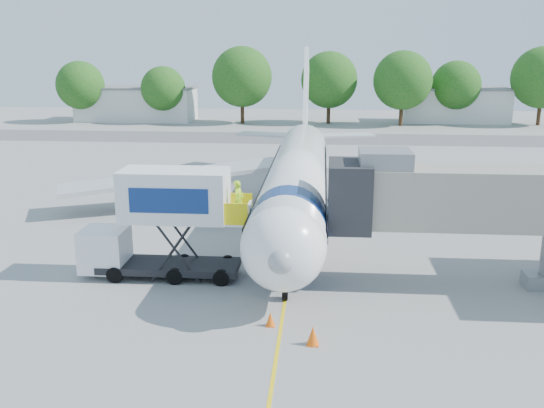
# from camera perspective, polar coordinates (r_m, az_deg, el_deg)

# --- Properties ---
(ground) EXTENTS (160.00, 160.00, 0.00)m
(ground) POSITION_cam_1_polar(r_m,az_deg,el_deg) (37.05, 2.15, -3.16)
(ground) COLOR gray
(ground) RESTS_ON ground
(guidance_line) EXTENTS (0.15, 70.00, 0.01)m
(guidance_line) POSITION_cam_1_polar(r_m,az_deg,el_deg) (37.05, 2.15, -3.15)
(guidance_line) COLOR yellow
(guidance_line) RESTS_ON ground
(taxiway_strip) EXTENTS (120.00, 10.00, 0.01)m
(taxiway_strip) POSITION_cam_1_polar(r_m,az_deg,el_deg) (78.11, 3.59, 6.18)
(taxiway_strip) COLOR #59595B
(taxiway_strip) RESTS_ON ground
(aircraft) EXTENTS (34.17, 37.73, 11.35)m
(aircraft) POSITION_cam_1_polar(r_m,az_deg,el_deg) (40.29, 2.46, 2.61)
(aircraft) COLOR white
(aircraft) RESTS_ON ground
(jet_bridge) EXTENTS (13.90, 3.20, 6.60)m
(jet_bridge) POSITION_cam_1_polar(r_m,az_deg,el_deg) (29.81, 17.11, 0.49)
(jet_bridge) COLOR gray
(jet_bridge) RESTS_ON ground
(catering_hiloader) EXTENTS (8.50, 2.44, 5.50)m
(catering_hiloader) POSITION_cam_1_polar(r_m,az_deg,el_deg) (30.53, -10.25, -1.84)
(catering_hiloader) COLOR black
(catering_hiloader) RESTS_ON ground
(ground_tug) EXTENTS (4.37, 3.38, 1.56)m
(ground_tug) POSITION_cam_1_polar(r_m,az_deg,el_deg) (19.52, 4.71, -17.75)
(ground_tug) COLOR white
(ground_tug) RESTS_ON ground
(safety_cone_a) EXTENTS (0.39, 0.39, 0.62)m
(safety_cone_a) POSITION_cam_1_polar(r_m,az_deg,el_deg) (25.58, -0.16, -10.80)
(safety_cone_a) COLOR #FF5E0D
(safety_cone_a) RESTS_ON ground
(safety_cone_b) EXTENTS (0.49, 0.49, 0.78)m
(safety_cone_b) POSITION_cam_1_polar(r_m,az_deg,el_deg) (24.11, 3.87, -12.28)
(safety_cone_b) COLOR #FF5E0D
(safety_cone_b) RESTS_ON ground
(outbuilding_left) EXTENTS (18.40, 8.40, 5.30)m
(outbuilding_left) POSITION_cam_1_polar(r_m,az_deg,el_deg) (100.12, -12.60, 9.22)
(outbuilding_left) COLOR silver
(outbuilding_left) RESTS_ON ground
(outbuilding_right) EXTENTS (16.40, 7.40, 5.30)m
(outbuilding_right) POSITION_cam_1_polar(r_m,az_deg,el_deg) (99.78, 16.77, 8.94)
(outbuilding_right) COLOR silver
(outbuilding_right) RESTS_ON ground
(tree_a) EXTENTS (7.34, 7.34, 9.36)m
(tree_a) POSITION_cam_1_polar(r_m,az_deg,el_deg) (99.26, -17.59, 10.61)
(tree_a) COLOR #382314
(tree_a) RESTS_ON ground
(tree_b) EXTENTS (6.75, 6.75, 8.61)m
(tree_b) POSITION_cam_1_polar(r_m,az_deg,el_deg) (95.38, -10.21, 10.64)
(tree_b) COLOR #382314
(tree_b) RESTS_ON ground
(tree_c) EXTENTS (9.07, 9.07, 11.56)m
(tree_c) POSITION_cam_1_polar(r_m,az_deg,el_deg) (93.29, -2.85, 11.87)
(tree_c) COLOR #382314
(tree_c) RESTS_ON ground
(tree_d) EXTENTS (8.49, 8.49, 10.82)m
(tree_d) POSITION_cam_1_polar(r_m,az_deg,el_deg) (93.58, 5.40, 11.55)
(tree_d) COLOR #382314
(tree_d) RESTS_ON ground
(tree_e) EXTENTS (8.60, 8.60, 10.96)m
(tree_e) POSITION_cam_1_polar(r_m,az_deg,el_deg) (92.31, 12.21, 11.31)
(tree_e) COLOR #382314
(tree_e) RESTS_ON ground
(tree_f) EXTENTS (7.41, 7.41, 9.45)m
(tree_f) POSITION_cam_1_polar(r_m,az_deg,el_deg) (97.22, 16.93, 10.62)
(tree_f) COLOR #382314
(tree_f) RESTS_ON ground
(tree_g) EXTENTS (9.07, 9.07, 11.57)m
(tree_g) POSITION_cam_1_polar(r_m,az_deg,el_deg) (99.37, 24.14, 10.81)
(tree_g) COLOR #382314
(tree_g) RESTS_ON ground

